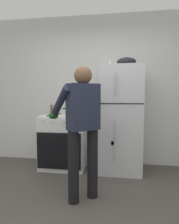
{
  "coord_description": "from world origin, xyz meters",
  "views": [
    {
      "loc": [
        0.44,
        -1.77,
        1.27
      ],
      "look_at": [
        -0.05,
        1.32,
        1.0
      ],
      "focal_mm": 32.09,
      "sensor_mm": 36.0,
      "label": 1
    }
  ],
  "objects_px": {
    "stove_range": "(64,141)",
    "coffee_mug": "(111,64)",
    "refrigerator": "(121,119)",
    "red_pot": "(72,111)",
    "mixing_bowl": "(126,62)",
    "pepper_mill": "(52,109)",
    "person_cook": "(81,121)"
  },
  "relations": [
    {
      "from": "stove_range",
      "to": "coffee_mug",
      "type": "bearing_deg",
      "value": 4.34
    },
    {
      "from": "refrigerator",
      "to": "red_pot",
      "type": "xyz_separation_m",
      "value": [
        -0.81,
        -0.05,
        0.13
      ]
    },
    {
      "from": "refrigerator",
      "to": "coffee_mug",
      "type": "distance_m",
      "value": 0.93
    },
    {
      "from": "mixing_bowl",
      "to": "pepper_mill",
      "type": "bearing_deg",
      "value": 171.59
    },
    {
      "from": "red_pot",
      "to": "mixing_bowl",
      "type": "distance_m",
      "value": 1.21
    },
    {
      "from": "person_cook",
      "to": "red_pot",
      "type": "xyz_separation_m",
      "value": [
        -0.35,
        0.97,
        0.03
      ]
    },
    {
      "from": "coffee_mug",
      "to": "pepper_mill",
      "type": "height_order",
      "value": "coffee_mug"
    },
    {
      "from": "refrigerator",
      "to": "stove_range",
      "type": "distance_m",
      "value": 1.05
    },
    {
      "from": "refrigerator",
      "to": "red_pot",
      "type": "height_order",
      "value": "refrigerator"
    },
    {
      "from": "stove_range",
      "to": "coffee_mug",
      "type": "relative_size",
      "value": 8.25
    },
    {
      "from": "red_pot",
      "to": "pepper_mill",
      "type": "xyz_separation_m",
      "value": [
        -0.46,
        0.25,
        0.01
      ]
    },
    {
      "from": "red_pot",
      "to": "mixing_bowl",
      "type": "bearing_deg",
      "value": 3.21
    },
    {
      "from": "person_cook",
      "to": "mixing_bowl",
      "type": "distance_m",
      "value": 1.42
    },
    {
      "from": "pepper_mill",
      "to": "person_cook",
      "type": "bearing_deg",
      "value": -56.32
    },
    {
      "from": "red_pot",
      "to": "stove_range",
      "type": "bearing_deg",
      "value": 166.08
    },
    {
      "from": "refrigerator",
      "to": "pepper_mill",
      "type": "relative_size",
      "value": 10.76
    },
    {
      "from": "stove_range",
      "to": "pepper_mill",
      "type": "xyz_separation_m",
      "value": [
        -0.3,
        0.21,
        0.55
      ]
    },
    {
      "from": "red_pot",
      "to": "mixing_bowl",
      "type": "relative_size",
      "value": 1.09
    },
    {
      "from": "stove_range",
      "to": "mixing_bowl",
      "type": "bearing_deg",
      "value": 0.56
    },
    {
      "from": "refrigerator",
      "to": "coffee_mug",
      "type": "bearing_deg",
      "value": 164.17
    },
    {
      "from": "refrigerator",
      "to": "stove_range",
      "type": "height_order",
      "value": "refrigerator"
    },
    {
      "from": "person_cook",
      "to": "stove_range",
      "type": "bearing_deg",
      "value": 116.91
    },
    {
      "from": "stove_range",
      "to": "coffee_mug",
      "type": "xyz_separation_m",
      "value": [
        0.79,
        0.06,
        1.32
      ]
    },
    {
      "from": "person_cook",
      "to": "red_pot",
      "type": "distance_m",
      "value": 1.03
    },
    {
      "from": "refrigerator",
      "to": "coffee_mug",
      "type": "relative_size",
      "value": 15.44
    },
    {
      "from": "red_pot",
      "to": "coffee_mug",
      "type": "bearing_deg",
      "value": 8.95
    },
    {
      "from": "red_pot",
      "to": "coffee_mug",
      "type": "relative_size",
      "value": 3.02
    },
    {
      "from": "mixing_bowl",
      "to": "coffee_mug",
      "type": "bearing_deg",
      "value": 169.01
    },
    {
      "from": "coffee_mug",
      "to": "stove_range",
      "type": "bearing_deg",
      "value": -175.66
    },
    {
      "from": "person_cook",
      "to": "red_pot",
      "type": "height_order",
      "value": "person_cook"
    },
    {
      "from": "mixing_bowl",
      "to": "person_cook",
      "type": "bearing_deg",
      "value": -118.04
    },
    {
      "from": "coffee_mug",
      "to": "pepper_mill",
      "type": "xyz_separation_m",
      "value": [
        -1.09,
        0.15,
        -0.77
      ]
    }
  ]
}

